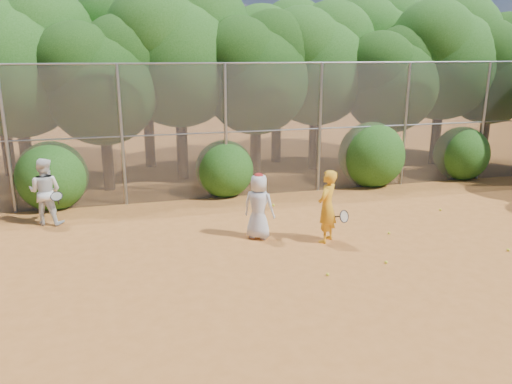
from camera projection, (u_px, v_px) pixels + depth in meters
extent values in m
plane|color=#AB6126|center=(336.00, 273.00, 10.05)|extent=(80.00, 80.00, 0.00)
cylinder|color=gray|center=(6.00, 141.00, 13.36)|extent=(0.09, 0.09, 4.00)
cylinder|color=gray|center=(122.00, 137.00, 14.10)|extent=(0.09, 0.09, 4.00)
cylinder|color=gray|center=(226.00, 132.00, 14.84)|extent=(0.09, 0.09, 4.00)
cylinder|color=gray|center=(320.00, 129.00, 15.59)|extent=(0.09, 0.09, 4.00)
cylinder|color=gray|center=(405.00, 125.00, 16.33)|extent=(0.09, 0.09, 4.00)
cylinder|color=gray|center=(483.00, 122.00, 17.07)|extent=(0.09, 0.09, 4.00)
cylinder|color=gray|center=(258.00, 63.00, 14.55)|extent=(20.00, 0.05, 0.05)
cylinder|color=gray|center=(258.00, 131.00, 15.09)|extent=(20.00, 0.04, 0.04)
cube|color=slate|center=(258.00, 131.00, 15.09)|extent=(20.00, 0.02, 4.00)
cylinder|color=black|center=(26.00, 151.00, 15.88)|extent=(0.38, 0.38, 2.52)
sphere|color=#1C4C13|center=(16.00, 72.00, 15.22)|extent=(4.03, 4.03, 4.03)
sphere|color=#1C4C13|center=(42.00, 38.00, 15.52)|extent=(3.23, 3.23, 3.23)
cylinder|color=black|center=(107.00, 157.00, 15.90)|extent=(0.36, 0.36, 2.17)
sphere|color=black|center=(102.00, 89.00, 15.32)|extent=(3.47, 3.47, 3.47)
sphere|color=black|center=(123.00, 60.00, 15.59)|extent=(2.78, 2.78, 2.78)
sphere|color=black|center=(78.00, 66.00, 14.74)|extent=(2.60, 2.60, 2.60)
cylinder|color=black|center=(182.00, 141.00, 17.38)|extent=(0.39, 0.39, 2.66)
sphere|color=#1C4C13|center=(179.00, 64.00, 16.68)|extent=(4.26, 4.26, 4.26)
sphere|color=#1C4C13|center=(201.00, 31.00, 17.00)|extent=(3.40, 3.40, 3.40)
sphere|color=#1C4C13|center=(155.00, 36.00, 15.97)|extent=(3.19, 3.19, 3.19)
cylinder|color=black|center=(255.00, 146.00, 17.50)|extent=(0.37, 0.37, 2.27)
sphere|color=black|center=(255.00, 81.00, 16.89)|extent=(3.64, 3.64, 3.64)
sphere|color=black|center=(273.00, 53.00, 17.17)|extent=(2.91, 2.91, 2.91)
sphere|color=black|center=(239.00, 59.00, 16.29)|extent=(2.73, 2.73, 2.73)
cylinder|color=black|center=(314.00, 137.00, 18.84)|extent=(0.38, 0.38, 2.45)
sphere|color=#1C4C13|center=(316.00, 71.00, 18.19)|extent=(3.92, 3.92, 3.92)
sphere|color=#1C4C13|center=(333.00, 44.00, 18.48)|extent=(3.14, 3.14, 3.14)
sphere|color=#1C4C13|center=(302.00, 49.00, 17.53)|extent=(2.94, 2.94, 2.94)
cylinder|color=black|center=(386.00, 143.00, 18.57)|extent=(0.36, 0.36, 2.10)
sphere|color=black|center=(390.00, 86.00, 18.02)|extent=(3.36, 3.36, 3.36)
sphere|color=black|center=(404.00, 62.00, 18.27)|extent=(2.69, 2.69, 2.69)
sphere|color=black|center=(380.00, 68.00, 17.46)|extent=(2.52, 2.52, 2.52)
cylinder|color=black|center=(436.00, 131.00, 19.68)|extent=(0.39, 0.39, 2.59)
sphere|color=#1C4C13|center=(443.00, 65.00, 19.00)|extent=(4.14, 4.14, 4.14)
sphere|color=#1C4C13|center=(458.00, 37.00, 19.31)|extent=(3.32, 3.32, 3.32)
sphere|color=#1C4C13|center=(433.00, 42.00, 18.31)|extent=(3.11, 3.11, 3.11)
cylinder|color=black|center=(484.00, 134.00, 19.94)|extent=(0.37, 0.37, 2.31)
sphere|color=black|center=(491.00, 76.00, 19.33)|extent=(3.70, 3.70, 3.70)
sphere|color=black|center=(504.00, 51.00, 19.61)|extent=(2.96, 2.96, 2.96)
sphere|color=black|center=(484.00, 56.00, 18.71)|extent=(2.77, 2.77, 2.77)
cylinder|color=black|center=(7.00, 139.00, 17.76)|extent=(0.39, 0.39, 2.62)
sphere|color=#1C4C13|center=(21.00, 33.00, 17.38)|extent=(3.36, 3.36, 3.36)
cylinder|color=black|center=(149.00, 131.00, 19.16)|extent=(0.40, 0.40, 2.80)
sphere|color=#1C4C13|center=(145.00, 57.00, 18.42)|extent=(4.48, 4.48, 4.48)
sphere|color=#1C4C13|center=(167.00, 26.00, 18.76)|extent=(3.58, 3.58, 3.58)
sphere|color=#1C4C13|center=(121.00, 31.00, 17.67)|extent=(3.36, 3.36, 3.36)
cylinder|color=black|center=(276.00, 131.00, 20.07)|extent=(0.38, 0.38, 2.52)
sphere|color=#1C4C13|center=(277.00, 67.00, 19.40)|extent=(4.03, 4.03, 4.03)
sphere|color=#1C4C13|center=(294.00, 41.00, 19.70)|extent=(3.23, 3.23, 3.23)
sphere|color=#1C4C13|center=(262.00, 46.00, 18.73)|extent=(3.02, 3.02, 3.02)
cylinder|color=black|center=(371.00, 122.00, 21.71)|extent=(0.40, 0.40, 2.73)
sphere|color=#1C4C13|center=(375.00, 59.00, 20.99)|extent=(4.37, 4.37, 4.37)
sphere|color=#1C4C13|center=(390.00, 32.00, 21.32)|extent=(3.49, 3.49, 3.49)
sphere|color=#1C4C13|center=(363.00, 37.00, 20.26)|extent=(3.28, 3.28, 3.28)
sphere|color=#1C4C13|center=(52.00, 173.00, 14.15)|extent=(2.00, 2.00, 2.00)
sphere|color=#1C4C13|center=(224.00, 166.00, 15.42)|extent=(1.80, 1.80, 1.80)
sphere|color=#1C4C13|center=(372.00, 152.00, 16.61)|extent=(2.20, 2.20, 2.20)
sphere|color=#1C4C13|center=(462.00, 151.00, 17.51)|extent=(1.90, 1.90, 1.90)
imported|color=orange|center=(327.00, 206.00, 11.53)|extent=(0.74, 0.73, 1.72)
torus|color=black|center=(344.00, 216.00, 11.49)|extent=(0.32, 0.22, 0.30)
cylinder|color=black|center=(337.00, 217.00, 11.66)|extent=(0.15, 0.27, 0.10)
imported|color=silver|center=(259.00, 206.00, 11.79)|extent=(0.91, 0.86, 1.57)
ellipsoid|color=#A41A17|center=(259.00, 176.00, 11.58)|extent=(0.22, 0.22, 0.13)
sphere|color=yellow|center=(273.00, 205.00, 11.66)|extent=(0.07, 0.07, 0.07)
imported|color=silver|center=(45.00, 191.00, 12.74)|extent=(1.00, 0.89, 1.73)
torus|color=black|center=(56.00, 196.00, 12.56)|extent=(0.31, 0.26, 0.21)
cylinder|color=black|center=(58.00, 201.00, 12.74)|extent=(0.04, 0.21, 0.23)
sphere|color=yellow|center=(389.00, 233.00, 12.20)|extent=(0.07, 0.07, 0.07)
sphere|color=yellow|center=(386.00, 262.00, 10.49)|extent=(0.07, 0.07, 0.07)
sphere|color=yellow|center=(508.00, 250.00, 11.15)|extent=(0.07, 0.07, 0.07)
sphere|color=yellow|center=(328.00, 274.00, 9.92)|extent=(0.07, 0.07, 0.07)
sphere|color=yellow|center=(440.00, 210.00, 14.01)|extent=(0.07, 0.07, 0.07)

